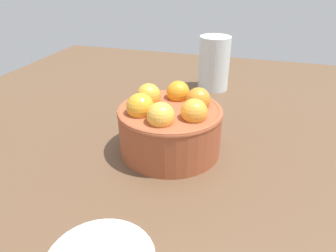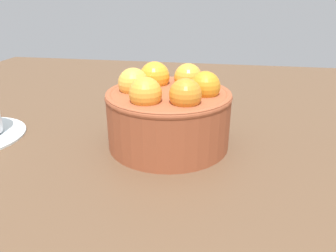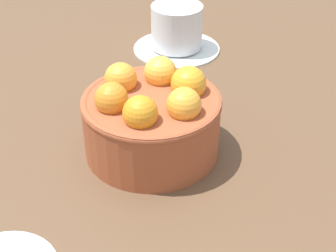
% 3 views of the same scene
% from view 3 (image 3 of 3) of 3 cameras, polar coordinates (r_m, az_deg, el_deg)
% --- Properties ---
extents(ground_plane, '(1.13, 1.03, 0.05)m').
position_cam_3_polar(ground_plane, '(0.60, -1.77, -4.50)').
color(ground_plane, brown).
extents(terracotta_bowl, '(0.16, 0.16, 0.10)m').
position_cam_3_polar(terracotta_bowl, '(0.56, -1.86, 0.95)').
color(terracotta_bowl, '#9E4C2D').
rests_on(terracotta_bowl, ground_plane).
extents(coffee_cup, '(0.14, 0.14, 0.07)m').
position_cam_3_polar(coffee_cup, '(0.80, 1.01, 10.81)').
color(coffee_cup, white).
rests_on(coffee_cup, ground_plane).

